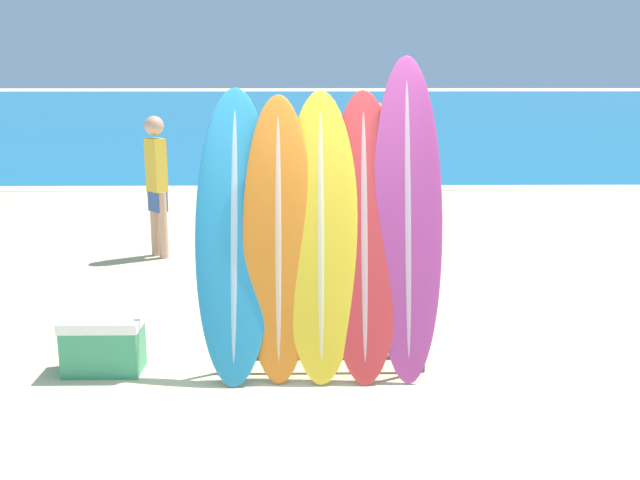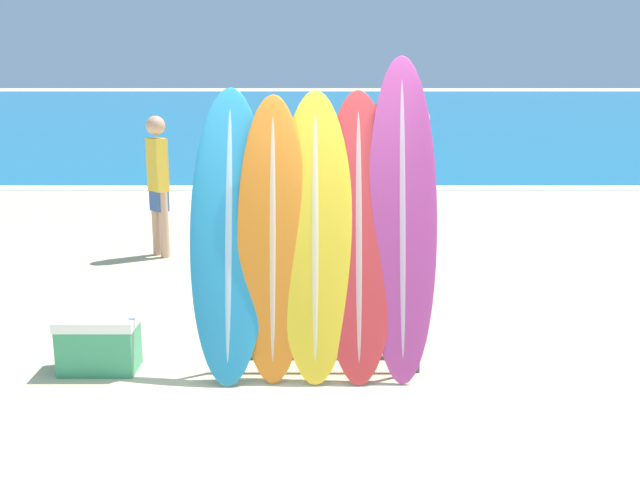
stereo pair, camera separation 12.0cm
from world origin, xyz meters
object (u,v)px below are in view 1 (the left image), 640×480
Objects in this scene: surfboard_slot_1 at (279,239)px; surfboard_slot_2 at (321,236)px; person_near_water at (157,181)px; surfboard_slot_3 at (364,236)px; surfboard_slot_4 at (408,218)px; person_mid_beach at (417,174)px; surfboard_rack at (322,316)px; cooler_box at (103,344)px; person_far_left at (376,158)px; surfboard_slot_0 at (234,235)px.

surfboard_slot_2 is (0.32, 0.01, 0.02)m from surfboard_slot_1.
surfboard_slot_3 is at bearing 169.44° from person_near_water.
surfboard_slot_4 reaches higher than person_mid_beach.
surfboard_slot_1 is 4.28m from person_mid_beach.
person_near_water reaches higher than surfboard_rack.
surfboard_slot_2 is at bearing -0.49° from cooler_box.
person_far_left is at bearing 84.05° from surfboard_slot_3.
surfboard_slot_2 is (0.65, -0.02, -0.01)m from surfboard_slot_0.
person_mid_beach is (1.60, 3.97, -0.08)m from surfboard_slot_1.
surfboard_slot_2 is 3.54× the size of cooler_box.
person_mid_beach is at bearing -126.99° from person_near_water.
surfboard_slot_0 is (-0.65, 0.05, 0.62)m from surfboard_rack.
person_mid_beach is (1.29, 3.96, -0.09)m from surfboard_slot_2.
surfboard_slot_2 is at bearing 1.85° from surfboard_slot_1.
surfboard_slot_0 is 1.20× the size of person_far_left.
surfboard_rack is 0.92× the size of person_near_water.
surfboard_slot_0 is 1.34m from cooler_box.
person_near_water is 0.96× the size of person_far_left.
surfboard_slot_0 is 5.82m from person_far_left.
surfboard_slot_1 is 0.99× the size of surfboard_slot_2.
surfboard_slot_2 is at bearing 165.50° from person_near_water.
person_mid_beach is 1.72m from person_far_left.
surfboard_slot_0 is 1.30m from surfboard_slot_4.
surfboard_rack is 0.70m from surfboard_slot_3.
person_mid_beach is at bearing 72.18° from surfboard_rack.
surfboard_rack is 0.62m from surfboard_slot_2.
cooler_box is (-1.36, 0.02, -0.84)m from surfboard_slot_1.
surfboard_slot_1 is (-0.32, 0.02, 0.60)m from surfboard_rack.
surfboard_slot_1 is at bearing -5.73° from surfboard_slot_0.
surfboard_slot_0 is at bearing -179.14° from surfboard_slot_4.
surfboard_rack is at bearing -19.35° from person_mid_beach.
person_far_left reaches higher than cooler_box.
surfboard_rack is at bearing -1.49° from cooler_box.
surfboard_slot_4 reaches higher than cooler_box.
person_mid_beach is 5.00m from cooler_box.
cooler_box is (-2.97, -3.95, -0.76)m from person_mid_beach.
person_near_water is 0.97× the size of person_mid_beach.
cooler_box is (-2.33, -0.03, -0.98)m from surfboard_slot_4.
surfboard_slot_1 is 4.00m from person_near_water.
surfboard_slot_4 is 5.60m from person_far_left.
surfboard_rack is at bearing -4.62° from surfboard_slot_0.
person_far_left is 6.24m from cooler_box.
person_near_water is at bearing 122.12° from surfboard_slot_3.
cooler_box is at bearing -179.52° from surfboard_slot_0.
person_near_water is at bearing 104.16° from person_far_left.
cooler_box is (0.27, -3.62, -0.73)m from person_near_water.
surfboard_slot_4 is (0.65, 0.04, 0.13)m from surfboard_slot_2.
surfboard_slot_3 is 4.06m from person_mid_beach.
surfboard_rack is 0.89× the size of person_mid_beach.
surfboard_slot_3 is 0.89× the size of surfboard_slot_4.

